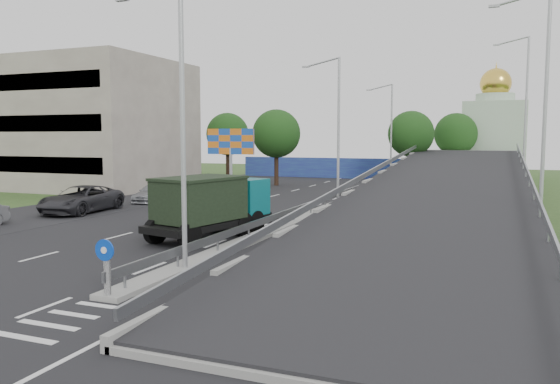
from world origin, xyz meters
The scene contains 22 objects.
ground centered at (0.00, 0.00, 0.00)m, with size 160.00×160.00×0.00m, color #2D4C1E.
road_surface centered at (-3.00, 20.00, 0.00)m, with size 26.00×90.00×0.04m, color black.
parking_strip centered at (-16.00, 20.00, 0.00)m, with size 8.00×90.00×0.05m, color black.
median centered at (0.00, 24.00, 0.10)m, with size 1.00×44.00×0.20m, color gray.
overpass_ramp centered at (7.50, 24.00, 1.75)m, with size 10.00×50.00×3.50m.
median_guardrail centered at (0.00, 24.00, 0.75)m, with size 0.09×44.00×0.71m.
sign_bollard centered at (0.00, 2.17, 1.03)m, with size 0.64×0.23×1.67m.
lamp_post_near centered at (0.11, 6.00, 5.81)m, with size 2.74×0.18×10.08m.
lamp_post_mid centered at (0.11, 26.00, 5.81)m, with size 2.74×0.18×10.08m.
lamp_post_far centered at (0.11, 46.00, 5.81)m, with size 2.74×0.18×10.08m.
beige_building centered at (-30.00, 32.00, 6.00)m, with size 24.00×14.00×12.00m, color gray.
blue_wall centered at (-4.00, 52.00, 1.20)m, with size 30.00×0.50×2.40m, color #292999.
church centered at (10.00, 60.00, 5.31)m, with size 7.00×7.00×13.80m.
billboard centered at (-9.00, 28.00, 4.19)m, with size 4.00×0.24×5.50m.
tree_left_mid centered at (-10.00, 40.00, 5.18)m, with size 4.80×4.80×7.60m.
tree_median_far centered at (2.00, 48.00, 5.18)m, with size 4.80×4.80×7.60m.
tree_left_far centered at (-18.00, 45.00, 5.18)m, with size 4.80×4.80×7.60m.
tree_ramp_far centered at (6.00, 55.00, 5.18)m, with size 4.80×4.80×7.60m.
dump_truck centered at (-2.16, 12.46, 1.65)m, with size 3.86×7.14×2.98m.
parked_car_c centered at (-14.23, 17.09, 0.86)m, with size 2.85×6.18×1.72m, color #2A2A2E.
parked_car_d centered at (-13.29, 23.68, 0.66)m, with size 1.86×4.56×1.32m, color #919399.
parked_car_e centered at (-12.74, 24.78, 0.80)m, with size 1.88×4.68×1.59m, color silver.
Camera 1 is at (10.50, -10.46, 4.80)m, focal length 35.00 mm.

